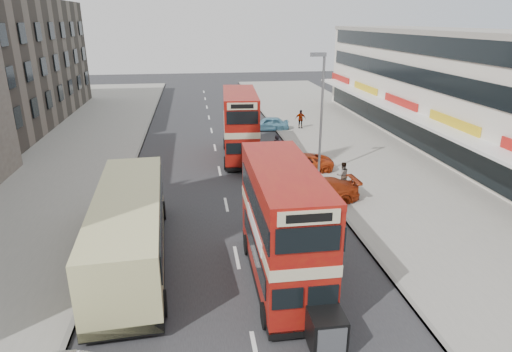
{
  "coord_description": "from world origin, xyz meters",
  "views": [
    {
      "loc": [
        -1.59,
        -9.19,
        10.05
      ],
      "look_at": [
        0.69,
        6.72,
        4.3
      ],
      "focal_mm": 30.78,
      "sensor_mm": 36.0,
      "label": 1
    }
  ],
  "objects_px": {
    "car_right_a": "(317,191)",
    "pedestrian_near": "(343,175)",
    "street_lamp": "(321,106)",
    "car_right_c": "(268,124)",
    "coach": "(130,226)",
    "cyclist": "(277,154)",
    "pedestrian_far": "(300,119)",
    "car_right_b": "(300,163)",
    "bus_second": "(240,125)",
    "bus_main": "(283,226)"
  },
  "relations": [
    {
      "from": "car_right_a",
      "to": "pedestrian_near",
      "type": "bearing_deg",
      "value": 127.39
    },
    {
      "from": "street_lamp",
      "to": "car_right_c",
      "type": "relative_size",
      "value": 2.1
    },
    {
      "from": "coach",
      "to": "pedestrian_near",
      "type": "distance_m",
      "value": 13.82
    },
    {
      "from": "car_right_c",
      "to": "cyclist",
      "type": "relative_size",
      "value": 1.73
    },
    {
      "from": "pedestrian_near",
      "to": "pedestrian_far",
      "type": "bearing_deg",
      "value": -100.66
    },
    {
      "from": "cyclist",
      "to": "car_right_b",
      "type": "bearing_deg",
      "value": -50.02
    },
    {
      "from": "car_right_a",
      "to": "car_right_c",
      "type": "height_order",
      "value": "car_right_a"
    },
    {
      "from": "street_lamp",
      "to": "car_right_c",
      "type": "bearing_deg",
      "value": 94.81
    },
    {
      "from": "pedestrian_near",
      "to": "street_lamp",
      "type": "bearing_deg",
      "value": -79.07
    },
    {
      "from": "street_lamp",
      "to": "cyclist",
      "type": "bearing_deg",
      "value": 128.51
    },
    {
      "from": "street_lamp",
      "to": "bus_second",
      "type": "distance_m",
      "value": 7.18
    },
    {
      "from": "car_right_c",
      "to": "pedestrian_far",
      "type": "xyz_separation_m",
      "value": [
        3.11,
        -0.05,
        0.37
      ]
    },
    {
      "from": "car_right_c",
      "to": "car_right_a",
      "type": "bearing_deg",
      "value": 5.1
    },
    {
      "from": "car_right_b",
      "to": "car_right_c",
      "type": "relative_size",
      "value": 1.16
    },
    {
      "from": "car_right_a",
      "to": "pedestrian_far",
      "type": "bearing_deg",
      "value": 166.2
    },
    {
      "from": "pedestrian_near",
      "to": "car_right_b",
      "type": "bearing_deg",
      "value": -69.87
    },
    {
      "from": "car_right_c",
      "to": "pedestrian_far",
      "type": "height_order",
      "value": "pedestrian_far"
    },
    {
      "from": "cyclist",
      "to": "car_right_a",
      "type": "bearing_deg",
      "value": -77.02
    },
    {
      "from": "car_right_b",
      "to": "pedestrian_near",
      "type": "distance_m",
      "value": 4.09
    },
    {
      "from": "street_lamp",
      "to": "car_right_a",
      "type": "relative_size",
      "value": 1.68
    },
    {
      "from": "coach",
      "to": "car_right_a",
      "type": "relative_size",
      "value": 2.27
    },
    {
      "from": "coach",
      "to": "car_right_b",
      "type": "distance_m",
      "value": 14.69
    },
    {
      "from": "street_lamp",
      "to": "cyclist",
      "type": "relative_size",
      "value": 3.64
    },
    {
      "from": "coach",
      "to": "pedestrian_near",
      "type": "bearing_deg",
      "value": 27.18
    },
    {
      "from": "pedestrian_far",
      "to": "bus_main",
      "type": "bearing_deg",
      "value": -99.29
    },
    {
      "from": "car_right_a",
      "to": "coach",
      "type": "bearing_deg",
      "value": -65.44
    },
    {
      "from": "bus_main",
      "to": "pedestrian_near",
      "type": "height_order",
      "value": "bus_main"
    },
    {
      "from": "bus_second",
      "to": "coach",
      "type": "height_order",
      "value": "bus_second"
    },
    {
      "from": "coach",
      "to": "car_right_b",
      "type": "height_order",
      "value": "coach"
    },
    {
      "from": "bus_second",
      "to": "car_right_b",
      "type": "height_order",
      "value": "bus_second"
    },
    {
      "from": "street_lamp",
      "to": "car_right_c",
      "type": "distance_m",
      "value": 13.95
    },
    {
      "from": "pedestrian_far",
      "to": "cyclist",
      "type": "distance_m",
      "value": 11.23
    },
    {
      "from": "car_right_a",
      "to": "car_right_b",
      "type": "relative_size",
      "value": 1.07
    },
    {
      "from": "car_right_a",
      "to": "cyclist",
      "type": "relative_size",
      "value": 2.16
    },
    {
      "from": "car_right_a",
      "to": "pedestrian_far",
      "type": "xyz_separation_m",
      "value": [
        3.29,
        17.69,
        0.33
      ]
    },
    {
      "from": "car_right_a",
      "to": "car_right_c",
      "type": "distance_m",
      "value": 17.74
    },
    {
      "from": "car_right_b",
      "to": "car_right_c",
      "type": "bearing_deg",
      "value": 179.83
    },
    {
      "from": "car_right_c",
      "to": "pedestrian_far",
      "type": "relative_size",
      "value": 2.19
    },
    {
      "from": "coach",
      "to": "car_right_a",
      "type": "xyz_separation_m",
      "value": [
        9.78,
        5.16,
        -0.99
      ]
    },
    {
      "from": "bus_second",
      "to": "pedestrian_near",
      "type": "relative_size",
      "value": 5.39
    },
    {
      "from": "bus_second",
      "to": "pedestrian_far",
      "type": "distance_m",
      "value": 10.75
    },
    {
      "from": "car_right_a",
      "to": "car_right_b",
      "type": "height_order",
      "value": "car_right_a"
    },
    {
      "from": "cyclist",
      "to": "pedestrian_far",
      "type": "bearing_deg",
      "value": 73.27
    },
    {
      "from": "bus_second",
      "to": "pedestrian_far",
      "type": "height_order",
      "value": "bus_second"
    },
    {
      "from": "car_right_a",
      "to": "pedestrian_near",
      "type": "xyz_separation_m",
      "value": [
        2.12,
        1.82,
        0.28
      ]
    },
    {
      "from": "bus_second",
      "to": "car_right_a",
      "type": "relative_size",
      "value": 1.85
    },
    {
      "from": "bus_second",
      "to": "car_right_c",
      "type": "distance_m",
      "value": 9.26
    },
    {
      "from": "bus_main",
      "to": "pedestrian_near",
      "type": "relative_size",
      "value": 5.14
    },
    {
      "from": "car_right_b",
      "to": "pedestrian_near",
      "type": "height_order",
      "value": "pedestrian_near"
    },
    {
      "from": "pedestrian_far",
      "to": "street_lamp",
      "type": "bearing_deg",
      "value": -92.68
    }
  ]
}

